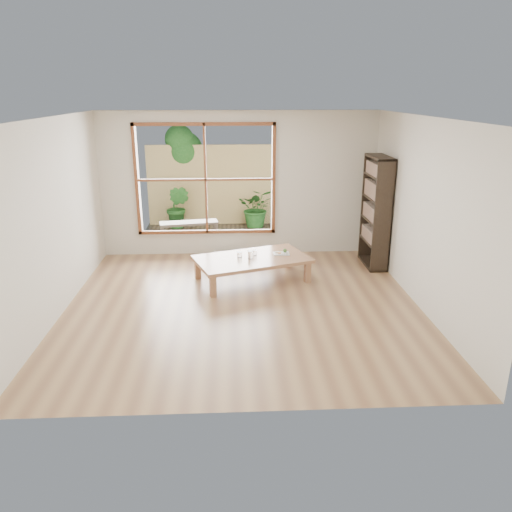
{
  "coord_description": "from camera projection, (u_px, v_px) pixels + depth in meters",
  "views": [
    {
      "loc": [
        -0.14,
        -6.56,
        2.92
      ],
      "look_at": [
        0.22,
        0.57,
        0.55
      ],
      "focal_mm": 35.0,
      "sensor_mm": 36.0,
      "label": 1
    }
  ],
  "objects": [
    {
      "name": "shrub_right",
      "position": [
        257.0,
        208.0,
        11.01
      ],
      "size": [
        0.85,
        0.75,
        0.87
      ],
      "primitive_type": "imported",
      "rotation": [
        0.0,
        0.0,
        -0.1
      ],
      "color": "#2D6324",
      "rests_on": "deck"
    },
    {
      "name": "bamboo_fence",
      "position": [
        211.0,
        186.0,
        11.15
      ],
      "size": [
        2.8,
        0.06,
        1.8
      ],
      "primitive_type": "cube",
      "color": "tan",
      "rests_on": "ground"
    },
    {
      "name": "low_table",
      "position": [
        252.0,
        260.0,
        7.98
      ],
      "size": [
        1.99,
        1.52,
        0.39
      ],
      "rotation": [
        0.0,
        0.0,
        0.34
      ],
      "color": "#9E714C",
      "rests_on": "ground"
    },
    {
      "name": "garden_tree",
      "position": [
        180.0,
        151.0,
        11.18
      ],
      "size": [
        1.04,
        0.85,
        2.22
      ],
      "color": "#4C3D2D",
      "rests_on": "ground"
    },
    {
      "name": "garden_bench",
      "position": [
        189.0,
        225.0,
        10.12
      ],
      "size": [
        1.21,
        0.54,
        0.37
      ],
      "rotation": [
        0.0,
        0.0,
        0.18
      ],
      "color": "#2D2319",
      "rests_on": "deck"
    },
    {
      "name": "shrub_left",
      "position": [
        178.0,
        207.0,
        10.91
      ],
      "size": [
        0.65,
        0.59,
        0.95
      ],
      "primitive_type": "imported",
      "rotation": [
        0.0,
        0.0,
        -0.42
      ],
      "color": "#2D6324",
      "rests_on": "deck"
    },
    {
      "name": "floor_cushion",
      "position": [
        226.0,
        258.0,
        9.01
      ],
      "size": [
        0.68,
        0.68,
        0.08
      ],
      "primitive_type": "cube",
      "rotation": [
        0.0,
        0.0,
        -0.21
      ],
      "color": "white",
      "rests_on": "ground"
    },
    {
      "name": "food_tray",
      "position": [
        282.0,
        253.0,
        8.14
      ],
      "size": [
        0.26,
        0.19,
        0.08
      ],
      "rotation": [
        0.0,
        0.0,
        0.02
      ],
      "color": "white",
      "rests_on": "low_table"
    },
    {
      "name": "bookshelf",
      "position": [
        376.0,
        212.0,
        8.52
      ],
      "size": [
        0.3,
        0.85,
        1.9
      ],
      "primitive_type": "cube",
      "color": "#2D2319",
      "rests_on": "ground"
    },
    {
      "name": "ground",
      "position": [
        243.0,
        305.0,
        7.14
      ],
      "size": [
        5.0,
        5.0,
        0.0
      ],
      "primitive_type": "plane",
      "color": "#A78153",
      "rests_on": "ground"
    },
    {
      "name": "glass_small",
      "position": [
        240.0,
        255.0,
        7.96
      ],
      "size": [
        0.07,
        0.07,
        0.09
      ],
      "primitive_type": "cylinder",
      "color": "silver",
      "rests_on": "low_table"
    },
    {
      "name": "glass_tall",
      "position": [
        250.0,
        255.0,
        7.89
      ],
      "size": [
        0.07,
        0.07,
        0.13
      ],
      "primitive_type": "cylinder",
      "color": "silver",
      "rests_on": "low_table"
    },
    {
      "name": "glass_short",
      "position": [
        252.0,
        254.0,
        8.02
      ],
      "size": [
        0.07,
        0.07,
        0.09
      ],
      "primitive_type": "cylinder",
      "color": "silver",
      "rests_on": "low_table"
    },
    {
      "name": "glass_mid",
      "position": [
        255.0,
        253.0,
        8.05
      ],
      "size": [
        0.07,
        0.07,
        0.09
      ],
      "primitive_type": "cylinder",
      "color": "silver",
      "rests_on": "low_table"
    },
    {
      "name": "deck",
      "position": [
        210.0,
        237.0,
        10.49
      ],
      "size": [
        2.8,
        2.0,
        0.05
      ],
      "primitive_type": "cube",
      "color": "#312B24",
      "rests_on": "ground"
    }
  ]
}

